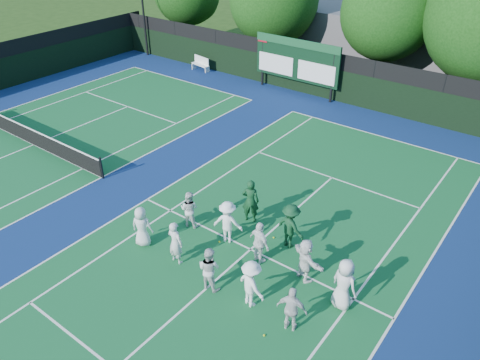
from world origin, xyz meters
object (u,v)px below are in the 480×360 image
Objects in this scene: scoreboard at (296,60)px; coach_left at (250,201)px; bench at (201,63)px; tennis_net at (32,136)px.

coach_left is at bearing -65.69° from scoreboard.
scoreboard is 3.21× the size of coach_left.
coach_left is (13.86, -12.90, 0.39)m from bench.
bench is at bearing 93.76° from tennis_net.
bench is (-7.93, -0.21, -1.64)m from scoreboard.
tennis_net is 14.41m from bench.
coach_left reaches higher than tennis_net.
coach_left is at bearing -42.96° from bench.
scoreboard is 3.60× the size of bench.
bench is at bearing -178.47° from scoreboard.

